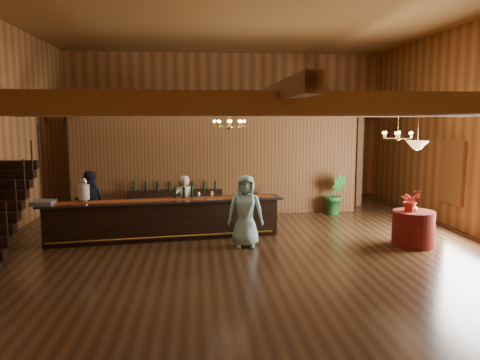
{
  "coord_description": "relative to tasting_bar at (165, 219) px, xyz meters",
  "views": [
    {
      "loc": [
        -1.07,
        -11.22,
        3.0
      ],
      "look_at": [
        0.01,
        0.72,
        1.43
      ],
      "focal_mm": 35.0,
      "sensor_mm": 36.0,
      "label": 1
    }
  ],
  "objects": [
    {
      "name": "table_vase",
      "position": [
        5.9,
        -1.22,
        0.48
      ],
      "size": [
        0.14,
        0.14,
        0.28
      ],
      "primitive_type": "imported",
      "rotation": [
        0.0,
        0.0,
        0.03
      ],
      "color": "#B8922F",
      "rests_on": "round_table"
    },
    {
      "name": "staff_second",
      "position": [
        -2.0,
        0.79,
        0.33
      ],
      "size": [
        0.88,
        0.73,
        1.67
      ],
      "primitive_type": "imported",
      "rotation": [
        0.0,
        0.0,
        3.02
      ],
      "color": "black",
      "rests_on": "floor"
    },
    {
      "name": "floor",
      "position": [
        1.92,
        -0.4,
        -0.51
      ],
      "size": [
        14.0,
        14.0,
        0.0
      ],
      "primitive_type": "plane",
      "color": "#442C17",
      "rests_on": "ground"
    },
    {
      "name": "tasting_bar",
      "position": [
        0.0,
        0.0,
        0.0
      ],
      "size": [
        6.03,
        1.54,
        1.01
      ],
      "rotation": [
        0.0,
        0.0,
        0.13
      ],
      "color": "black",
      "rests_on": "floor"
    },
    {
      "name": "guest",
      "position": [
        1.95,
        -0.89,
        0.35
      ],
      "size": [
        0.86,
        0.59,
        1.71
      ],
      "primitive_type": "imported",
      "rotation": [
        0.0,
        0.0,
        -0.05
      ],
      "color": "#8FD2D6",
      "rests_on": "floor"
    },
    {
      "name": "bar_bottle_0",
      "position": [
        0.27,
        0.15,
        0.64
      ],
      "size": [
        0.07,
        0.07,
        0.3
      ],
      "primitive_type": "cylinder",
      "color": "black",
      "rests_on": "tasting_bar"
    },
    {
      "name": "bar_bottle_2",
      "position": [
        0.68,
        0.21,
        0.64
      ],
      "size": [
        0.07,
        0.07,
        0.3
      ],
      "primitive_type": "cylinder",
      "color": "black",
      "rests_on": "tasting_bar"
    },
    {
      "name": "window_right_back",
      "position": [
        7.87,
        0.6,
        1.04
      ],
      "size": [
        0.12,
        1.05,
        1.75
      ],
      "primitive_type": "cube",
      "color": "white",
      "rests_on": "wall_right"
    },
    {
      "name": "wall_front",
      "position": [
        1.92,
        -7.4,
        2.24
      ],
      "size": [
        12.0,
        0.1,
        5.5
      ],
      "primitive_type": "cube",
      "color": "#AC6832",
      "rests_on": "floor"
    },
    {
      "name": "pendant_lamp",
      "position": [
        5.92,
        -1.19,
        1.9
      ],
      "size": [
        0.52,
        0.52,
        0.9
      ],
      "color": "#B8922F",
      "rests_on": "beam_grid"
    },
    {
      "name": "table_flowers",
      "position": [
        5.82,
        -1.19,
        0.59
      ],
      "size": [
        0.56,
        0.51,
        0.52
      ],
      "primitive_type": "imported",
      "rotation": [
        0.0,
        0.0,
        0.26
      ],
      "color": "red",
      "rests_on": "round_table"
    },
    {
      "name": "bartender",
      "position": [
        0.46,
        0.81,
        0.25
      ],
      "size": [
        0.63,
        0.5,
        1.52
      ],
      "primitive_type": "imported",
      "rotation": [
        0.0,
        0.0,
        3.41
      ],
      "color": "white",
      "rests_on": "floor"
    },
    {
      "name": "beam_grid",
      "position": [
        1.92,
        0.11,
        2.73
      ],
      "size": [
        11.9,
        13.9,
        0.39
      ],
      "color": "brown",
      "rests_on": "wall_left"
    },
    {
      "name": "raffle_drum",
      "position": [
        2.26,
        0.26,
        0.67
      ],
      "size": [
        0.34,
        0.24,
        0.3
      ],
      "color": "brown",
      "rests_on": "tasting_bar"
    },
    {
      "name": "support_posts",
      "position": [
        1.92,
        -0.9,
        1.09
      ],
      "size": [
        9.2,
        10.2,
        3.2
      ],
      "color": "brown",
      "rests_on": "floor"
    },
    {
      "name": "backbar_shelf",
      "position": [
        0.14,
        2.81,
        -0.1
      ],
      "size": [
        2.92,
        0.78,
        0.81
      ],
      "primitive_type": "cube",
      "rotation": [
        0.0,
        0.0,
        0.11
      ],
      "color": "black",
      "rests_on": "floor"
    },
    {
      "name": "backroom_boxes",
      "position": [
        1.63,
        5.1,
        0.02
      ],
      "size": [
        4.1,
        0.6,
        1.1
      ],
      "color": "black",
      "rests_on": "floor"
    },
    {
      "name": "wall_right",
      "position": [
        7.92,
        -0.4,
        2.24
      ],
      "size": [
        0.1,
        14.0,
        5.5
      ],
      "primitive_type": "cube",
      "color": "#AC6832",
      "rests_on": "floor"
    },
    {
      "name": "bar_bottle_1",
      "position": [
        0.48,
        0.18,
        0.64
      ],
      "size": [
        0.07,
        0.07,
        0.3
      ],
      "primitive_type": "cylinder",
      "color": "black",
      "rests_on": "tasting_bar"
    },
    {
      "name": "beverage_dispenser",
      "position": [
        -1.9,
        -0.21,
        0.78
      ],
      "size": [
        0.26,
        0.26,
        0.6
      ],
      "color": "silver",
      "rests_on": "tasting_bar"
    },
    {
      "name": "floor_plant",
      "position": [
        5.18,
        2.63,
        0.14
      ],
      "size": [
        0.76,
        0.63,
        1.29
      ],
      "primitive_type": "imported",
      "rotation": [
        0.0,
        0.0,
        -0.08
      ],
      "color": "#246D27",
      "rests_on": "floor"
    },
    {
      "name": "partition_wall",
      "position": [
        1.42,
        3.1,
        1.04
      ],
      "size": [
        9.0,
        0.18,
        3.1
      ],
      "primitive_type": "cube",
      "color": "brown",
      "rests_on": "floor"
    },
    {
      "name": "glass_rack_tray",
      "position": [
        -2.79,
        -0.42,
        0.54
      ],
      "size": [
        0.5,
        0.5,
        0.1
      ],
      "primitive_type": "cube",
      "color": "gray",
      "rests_on": "tasting_bar"
    },
    {
      "name": "round_table",
      "position": [
        5.92,
        -1.19,
        -0.09
      ],
      "size": [
        0.97,
        0.97,
        0.84
      ],
      "primitive_type": "cylinder",
      "color": "maroon",
      "rests_on": "floor"
    },
    {
      "name": "ceiling",
      "position": [
        1.92,
        -0.4,
        4.99
      ],
      "size": [
        14.0,
        14.0,
        0.0
      ],
      "primitive_type": "plane",
      "rotation": [
        3.14,
        0.0,
        0.0
      ],
      "color": "#915E2B",
      "rests_on": "wall_back"
    },
    {
      "name": "chandelier_left",
      "position": [
        1.66,
        0.27,
        2.38
      ],
      "size": [
        0.8,
        0.8,
        0.47
      ],
      "color": "#B8922F",
      "rests_on": "beam_grid"
    },
    {
      "name": "wall_back",
      "position": [
        1.92,
        6.6,
        2.24
      ],
      "size": [
        12.0,
        0.1,
        5.5
      ],
      "primitive_type": "cube",
      "color": "#AC6832",
      "rests_on": "floor"
    },
    {
      "name": "chandelier_right",
      "position": [
        6.04,
        0.18,
        2.09
      ],
      "size": [
        0.8,
        0.8,
        0.77
      ],
      "color": "#B8922F",
      "rests_on": "beam_grid"
    }
  ]
}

